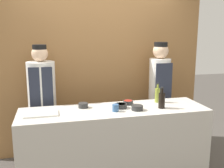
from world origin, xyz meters
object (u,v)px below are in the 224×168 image
at_px(sauce_bowl_red, 128,102).
at_px(bottle_soy, 162,100).
at_px(cutting_board, 41,114).
at_px(sauce_bowl_orange, 137,107).
at_px(chef_left, 42,102).
at_px(sauce_bowl_purple, 83,105).
at_px(bottle_oil, 157,95).
at_px(cup_blue, 115,108).
at_px(chef_right, 159,93).
at_px(sauce_bowl_green, 121,106).

xyz_separation_m(sauce_bowl_red, bottle_soy, (0.35, -0.25, 0.07)).
height_order(sauce_bowl_red, cutting_board, sauce_bowl_red).
xyz_separation_m(sauce_bowl_orange, chef_left, (-1.09, 0.73, -0.06)).
distance_m(sauce_bowl_purple, bottle_oil, 0.97).
xyz_separation_m(cutting_board, bottle_oil, (1.46, 0.18, 0.09)).
bearing_deg(cup_blue, sauce_bowl_red, 46.88).
height_order(bottle_soy, cup_blue, bottle_soy).
height_order(chef_left, chef_right, chef_right).
bearing_deg(chef_right, sauce_bowl_green, -141.84).
bearing_deg(bottle_oil, chef_left, 162.64).
bearing_deg(chef_left, bottle_soy, -26.92).
relative_size(sauce_bowl_orange, chef_left, 0.08).
xyz_separation_m(cutting_board, chef_right, (1.69, 0.63, -0.01)).
relative_size(sauce_bowl_green, bottle_soy, 0.58).
distance_m(sauce_bowl_red, cutting_board, 1.07).
height_order(cup_blue, chef_left, chef_left).
bearing_deg(sauce_bowl_red, cutting_board, -171.13).
distance_m(sauce_bowl_purple, chef_right, 1.29).
bearing_deg(cup_blue, sauce_bowl_purple, 145.85).
height_order(bottle_oil, chef_right, chef_right).
relative_size(cutting_board, cup_blue, 4.34).
bearing_deg(sauce_bowl_purple, chef_right, 21.73).
distance_m(sauce_bowl_green, chef_right, 0.97).
bearing_deg(chef_left, chef_right, 0.01).
distance_m(sauce_bowl_orange, bottle_oil, 0.46).
bearing_deg(cutting_board, bottle_oil, 6.92).
relative_size(bottle_oil, cup_blue, 3.01).
distance_m(sauce_bowl_orange, cutting_board, 1.10).
xyz_separation_m(sauce_bowl_purple, bottle_soy, (0.92, -0.24, 0.07)).
bearing_deg(sauce_bowl_red, bottle_oil, 1.69).
xyz_separation_m(bottle_soy, chef_right, (0.28, 0.71, -0.10)).
height_order(sauce_bowl_orange, cutting_board, sauce_bowl_orange).
height_order(bottle_soy, chef_left, chef_left).
relative_size(sauce_bowl_red, chef_left, 0.08).
distance_m(cutting_board, cup_blue, 0.84).
relative_size(sauce_bowl_orange, bottle_soy, 0.53).
distance_m(sauce_bowl_green, sauce_bowl_purple, 0.46).
xyz_separation_m(bottle_soy, bottle_oil, (0.06, 0.26, -0.00)).
bearing_deg(chef_right, cup_blue, -140.25).
relative_size(sauce_bowl_orange, chef_right, 0.08).
distance_m(cup_blue, chef_right, 1.11).
distance_m(bottle_oil, chef_right, 0.52).
bearing_deg(cutting_board, sauce_bowl_purple, 17.72).
bearing_deg(bottle_oil, cup_blue, -157.96).
xyz_separation_m(sauce_bowl_red, sauce_bowl_green, (-0.13, -0.13, 0.00)).
distance_m(cutting_board, chef_left, 0.64).
xyz_separation_m(sauce_bowl_red, sauce_bowl_purple, (-0.57, -0.01, 0.00)).
height_order(sauce_bowl_purple, chef_left, chef_left).
bearing_deg(sauce_bowl_orange, sauce_bowl_purple, 157.74).
xyz_separation_m(sauce_bowl_orange, sauce_bowl_purple, (-0.60, 0.25, 0.00)).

